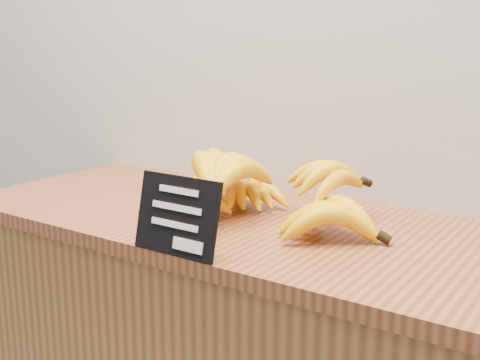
# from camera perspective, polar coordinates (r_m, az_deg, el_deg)

# --- Properties ---
(counter_top) EXTENTS (1.32, 0.54, 0.03)m
(counter_top) POSITION_cam_1_polar(r_m,az_deg,el_deg) (1.26, 1.29, -4.25)
(counter_top) COLOR #95522E
(counter_top) RESTS_ON counter
(chalkboard_sign) EXTENTS (0.17, 0.04, 0.13)m
(chalkboard_sign) POSITION_cam_1_polar(r_m,az_deg,el_deg) (1.03, -6.02, -3.38)
(chalkboard_sign) COLOR black
(chalkboard_sign) RESTS_ON counter_top
(banana_pile) EXTENTS (0.56, 0.32, 0.13)m
(banana_pile) POSITION_cam_1_polar(r_m,az_deg,el_deg) (1.24, 0.85, -1.13)
(banana_pile) COLOR yellow
(banana_pile) RESTS_ON counter_top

